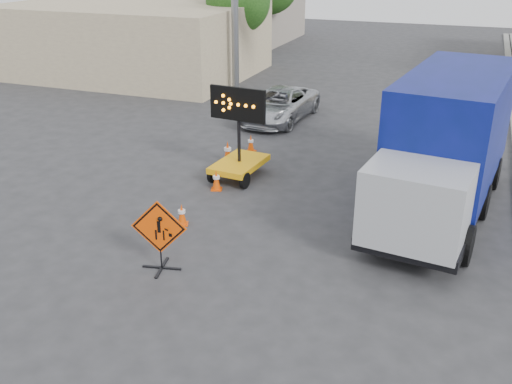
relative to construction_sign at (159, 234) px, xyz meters
The scene contains 13 objects.
ground 1.56m from the construction_sign, 31.23° to the right, with size 100.00×100.00×0.00m, color #2D2D30.
storefront_left_near 23.31m from the construction_sign, 123.76° to the left, with size 14.00×10.00×4.00m, color #C3B38D.
storefront_left_far 36.17m from the construction_sign, 112.68° to the left, with size 12.00×10.00×4.40m, color gray.
tree_left_near 22.69m from the construction_sign, 108.00° to the left, with size 3.71×3.71×6.03m.
construction_sign is the anchor object (origin of this frame).
arrow_board 6.08m from the construction_sign, 94.83° to the left, with size 1.93×2.24×3.05m.
pickup_truck 13.00m from the construction_sign, 96.60° to the left, with size 2.30×4.99×1.39m, color #BABCC2.
box_truck 8.30m from the construction_sign, 44.67° to the left, with size 3.39×8.50×3.92m.
cone_a 2.44m from the construction_sign, 105.98° to the left, with size 0.42×0.42×0.63m.
cone_b 4.94m from the construction_sign, 99.29° to the left, with size 0.43×0.43×0.66m.
cone_c 6.19m from the construction_sign, 95.26° to the left, with size 0.40×0.40×0.78m.
cone_d 7.39m from the construction_sign, 101.34° to the left, with size 0.46×0.46×0.78m.
cone_e 8.73m from the construction_sign, 97.44° to the left, with size 0.42×0.42×0.63m.
Camera 1 is at (5.30, -9.55, 7.14)m, focal length 40.00 mm.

